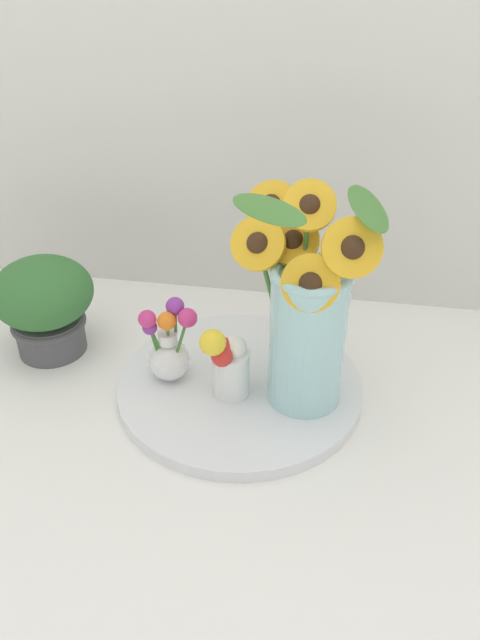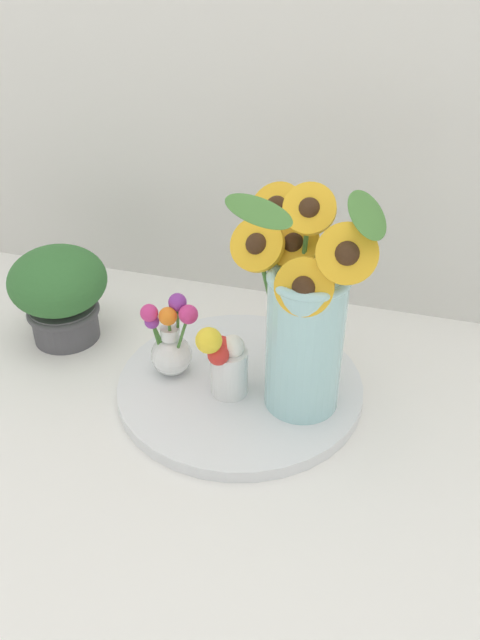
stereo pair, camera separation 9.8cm
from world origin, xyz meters
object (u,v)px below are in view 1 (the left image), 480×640
object	(u,v)px
serving_tray	(240,386)
potted_plant	(45,302)
mason_jar_sunflowers	(306,318)
vase_small_center	(228,362)
vase_bulb_right	(169,348)

from	to	relation	value
serving_tray	potted_plant	distance (m)	0.38
mason_jar_sunflowers	potted_plant	distance (m)	0.48
vase_small_center	serving_tray	bearing A→B (deg)	68.99
serving_tray	vase_small_center	size ratio (longest dim) A/B	2.97
serving_tray	potted_plant	xyz separation A→B (m)	(-0.36, 0.06, 0.09)
mason_jar_sunflowers	vase_bulb_right	bearing A→B (deg)	177.79
serving_tray	vase_bulb_right	distance (m)	0.14
serving_tray	mason_jar_sunflowers	world-z (taller)	mason_jar_sunflowers
vase_small_center	vase_bulb_right	bearing A→B (deg)	165.41
serving_tray	mason_jar_sunflowers	size ratio (longest dim) A/B	1.12
mason_jar_sunflowers	vase_small_center	size ratio (longest dim) A/B	2.66
serving_tray	vase_bulb_right	xyz separation A→B (m)	(-0.12, -0.01, 0.07)
mason_jar_sunflowers	potted_plant	bearing A→B (deg)	170.29
potted_plant	vase_bulb_right	bearing A→B (deg)	-16.21
serving_tray	vase_bulb_right	size ratio (longest dim) A/B	2.70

